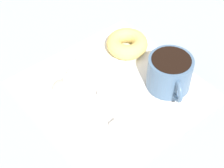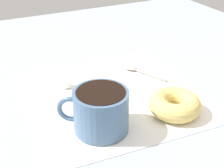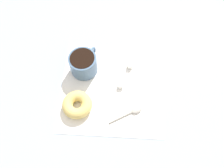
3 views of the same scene
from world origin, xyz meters
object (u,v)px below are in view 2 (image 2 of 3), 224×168
Objects in this scene: donut at (174,104)px; sugar_cube_extra at (66,84)px; spoon at (135,69)px; coffee_cup at (100,110)px; sugar_cube at (107,83)px.

sugar_cube_extra is (17.76, 15.05, -0.95)cm from donut.
spoon is 6.84× the size of sugar_cube_extra.
sugar_cube_extra is at bearing 2.57° from coffee_cup.
sugar_cube_extra is at bearing 40.28° from donut.
sugar_cube_extra is at bearing 65.79° from sugar_cube.
coffee_cup reaches higher than sugar_cube_extra.
coffee_cup is 1.18× the size of donut.
coffee_cup is at bearing 83.82° from donut.
donut is at bearing -139.72° from sugar_cube_extra.
sugar_cube_extra is at bearing 90.62° from spoon.
coffee_cup is 23.37cm from spoon.
coffee_cup reaches higher than spoon.
spoon is 7.21× the size of sugar_cube.
donut is 6.31× the size of sugar_cube.
coffee_cup is 14.56cm from donut.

